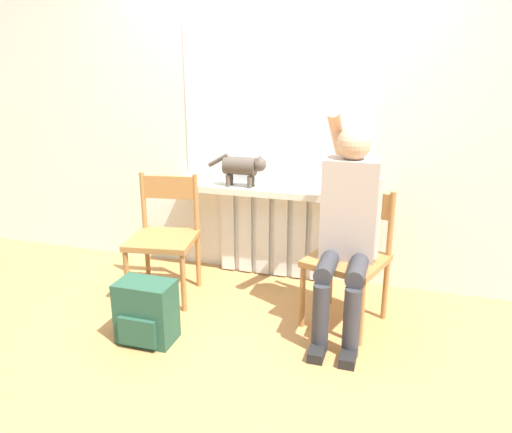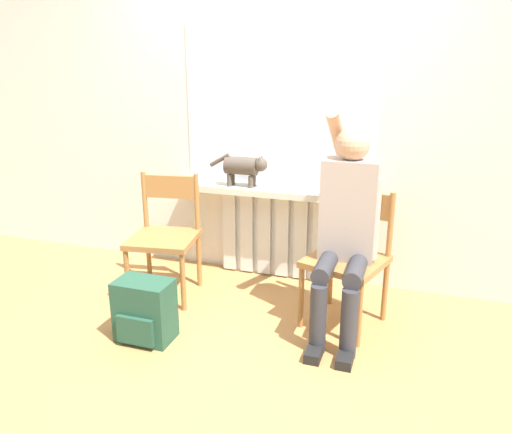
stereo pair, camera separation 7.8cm
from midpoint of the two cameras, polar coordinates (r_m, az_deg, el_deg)
name	(u,v)px [view 1 (the left image)]	position (r m, az deg, el deg)	size (l,w,h in m)	color
ground_plane	(222,349)	(3.10, -4.65, -14.87)	(12.00, 12.00, 0.00)	#B27F47
wall_with_window	(277,103)	(3.80, 1.84, 12.82)	(7.00, 0.06, 2.70)	silver
radiator	(273,234)	(3.94, 1.40, -2.01)	(0.88, 0.08, 0.69)	silver
windowsill	(271,191)	(3.77, 1.14, 2.92)	(1.51, 0.24, 0.05)	beige
window_glass	(276,105)	(3.77, 1.69, 12.64)	(1.45, 0.01, 1.21)	white
chair_left	(164,235)	(3.64, -11.05, -2.07)	(0.52, 0.52, 0.88)	#9E6B38
chair_right	(349,255)	(3.26, 9.95, -4.38)	(0.57, 0.57, 0.88)	#9E6B38
person	(348,221)	(3.08, 9.76, -0.51)	(0.36, 0.95, 1.41)	#333338
cat	(243,167)	(3.77, -2.08, 5.72)	(0.46, 0.13, 0.25)	#4C4238
backpack	(146,312)	(3.17, -13.15, -10.61)	(0.34, 0.25, 0.39)	#234C38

